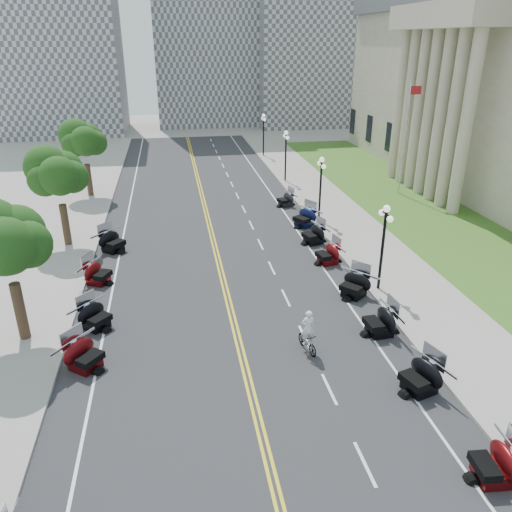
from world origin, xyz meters
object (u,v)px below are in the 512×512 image
bicycle (307,342)px  cyclist_rider (309,316)px  flagpole (404,140)px  motorcycle_n_3 (495,462)px

bicycle → cyclist_rider: bearing=0.0°
cyclist_rider → flagpole: bearing=-122.9°
flagpole → bicycle: bearing=-122.9°
flagpole → bicycle: (-14.99, -23.17, -4.51)m
motorcycle_n_3 → bicycle: bearing=-148.9°
flagpole → motorcycle_n_3: 33.42m
bicycle → cyclist_rider: cyclist_rider is taller
bicycle → cyclist_rider: size_ratio=0.92×
flagpole → motorcycle_n_3: bearing=-109.3°
motorcycle_n_3 → cyclist_rider: size_ratio=1.17×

